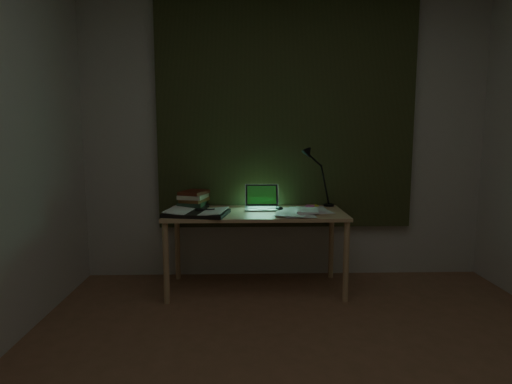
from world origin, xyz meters
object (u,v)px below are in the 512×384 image
laptop (262,197)px  desk_lamp (329,178)px  open_textbook (197,212)px  desk (256,251)px  book_stack (193,199)px  loose_papers (300,211)px

laptop → desk_lamp: desk_lamp is taller
laptop → open_textbook: laptop is taller
desk → laptop: laptop is taller
open_textbook → desk_lamp: 1.17m
laptop → open_textbook: (-0.51, -0.21, -0.08)m
desk → open_textbook: (-0.46, -0.12, 0.34)m
open_textbook → book_stack: size_ratio=1.95×
book_stack → desk_lamp: 1.16m
laptop → loose_papers: 0.34m
book_stack → loose_papers: bearing=-13.0°
open_textbook → desk_lamp: size_ratio=0.97×
book_stack → loose_papers: (0.86, -0.20, -0.07)m
desk → book_stack: 0.67m
desk_lamp → loose_papers: bearing=-146.4°
book_stack → desk: bearing=-16.6°
loose_papers → desk_lamp: 0.47m
loose_papers → book_stack: bearing=167.0°
desk → book_stack: bearing=163.4°
book_stack → laptop: bearing=-6.3°
open_textbook → loose_papers: (0.81, 0.08, -0.01)m
open_textbook → book_stack: (-0.06, 0.28, 0.06)m
desk → open_textbook: 0.58m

